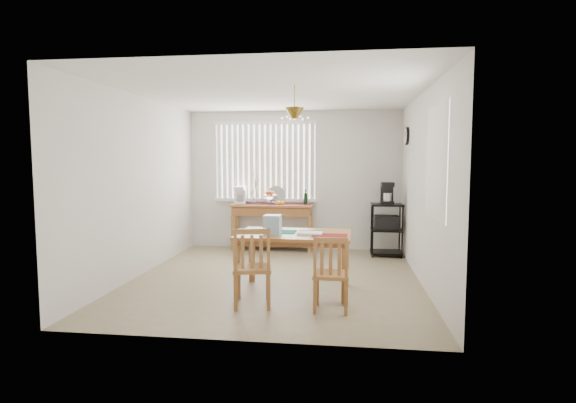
# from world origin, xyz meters

# --- Properties ---
(ground) EXTENTS (4.00, 4.50, 0.01)m
(ground) POSITION_xyz_m (0.00, 0.00, -0.01)
(ground) COLOR gray
(room_shell) EXTENTS (4.20, 4.70, 2.70)m
(room_shell) POSITION_xyz_m (0.00, 0.01, 1.69)
(room_shell) COLOR silver
(room_shell) RESTS_ON ground
(sideboard) EXTENTS (1.52, 0.43, 0.86)m
(sideboard) POSITION_xyz_m (-0.37, 2.02, 0.64)
(sideboard) COLOR #A36C37
(sideboard) RESTS_ON ground
(sideboard_items) EXTENTS (1.45, 0.36, 0.66)m
(sideboard_items) POSITION_xyz_m (-0.63, 2.03, 1.00)
(sideboard_items) COLOR maroon
(sideboard_items) RESTS_ON sideboard
(wire_cart) EXTENTS (0.54, 0.43, 0.92)m
(wire_cart) POSITION_xyz_m (1.69, 1.75, 0.55)
(wire_cart) COLOR black
(wire_cart) RESTS_ON ground
(cart_items) EXTENTS (0.22, 0.26, 0.38)m
(cart_items) POSITION_xyz_m (1.69, 1.76, 1.09)
(cart_items) COLOR black
(cart_items) RESTS_ON wire_cart
(dining_table) EXTENTS (1.44, 0.94, 0.76)m
(dining_table) POSITION_xyz_m (0.33, -0.61, 0.67)
(dining_table) COLOR #A36C37
(dining_table) RESTS_ON ground
(table_items) EXTENTS (1.08, 0.53, 0.24)m
(table_items) POSITION_xyz_m (0.19, -0.73, 0.85)
(table_items) COLOR #147259
(table_items) RESTS_ON dining_table
(chair_left) EXTENTS (0.50, 0.50, 0.92)m
(chair_left) POSITION_xyz_m (-0.08, -1.27, 0.45)
(chair_left) COLOR #A36C37
(chair_left) RESTS_ON ground
(chair_right) EXTENTS (0.40, 0.40, 0.85)m
(chair_right) POSITION_xyz_m (0.82, -1.30, 0.42)
(chair_right) COLOR #A36C37
(chair_right) RESTS_ON ground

